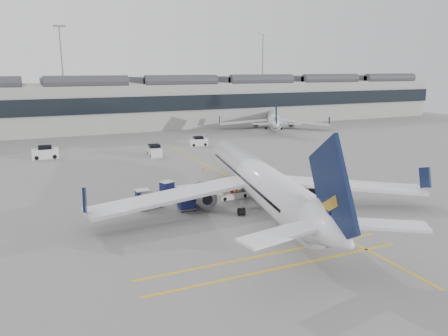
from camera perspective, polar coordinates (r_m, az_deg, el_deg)
name	(u,v)px	position (r m, az deg, el deg)	size (l,w,h in m)	color
ground	(199,220)	(43.61, -3.26, -6.77)	(220.00, 220.00, 0.00)	gray
terminal	(92,104)	(111.59, -16.86, 7.99)	(200.00, 20.45, 12.40)	#9E9E99
light_masts	(76,69)	(125.05, -18.78, 12.18)	(113.00, 0.60, 25.45)	slate
apron_markings	(244,185)	(56.22, 2.59, -2.21)	(0.25, 60.00, 0.01)	gold
airliner_main	(260,181)	(46.26, 4.68, -1.64)	(35.39, 39.01, 10.47)	white
airliner_far	(273,119)	(109.08, 6.48, 6.34)	(24.42, 26.93, 7.89)	white
belt_loader	(231,193)	(50.55, 0.95, -3.32)	(4.57, 1.83, 1.84)	silver
baggage_cart_a	(186,201)	(46.34, -4.93, -4.29)	(1.82, 1.52, 1.87)	gray
baggage_cart_b	(167,187)	(52.24, -7.46, -2.53)	(1.85, 1.69, 1.59)	gray
baggage_cart_c	(186,195)	(48.13, -5.03, -3.53)	(2.12, 1.83, 2.03)	gray
baggage_cart_d	(143,196)	(49.00, -10.59, -3.66)	(1.56, 1.28, 1.63)	gray
ramp_agent_a	(236,191)	(50.59, 1.63, -2.97)	(0.60, 0.40, 1.66)	#ED560C
ramp_agent_b	(231,190)	(50.35, 0.88, -2.83)	(0.98, 0.76, 2.01)	#EB400C
pushback_tug	(149,201)	(47.78, -9.78, -4.29)	(3.09, 2.28, 1.56)	#4B4F43
safety_cone_nose	(203,169)	(64.12, -2.70, -0.11)	(0.33, 0.33, 0.45)	#F24C0A
safety_cone_engine	(267,187)	(54.31, 5.59, -2.51)	(0.40, 0.40, 0.56)	#F24C0A
service_van_left	(45,153)	(78.32, -22.30, 1.86)	(4.20, 2.19, 2.13)	silver
service_van_mid	(154,151)	(75.33, -9.08, 2.22)	(2.16, 3.97, 1.99)	silver
service_van_right	(198,142)	(84.58, -3.37, 3.46)	(3.60, 2.00, 1.78)	silver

